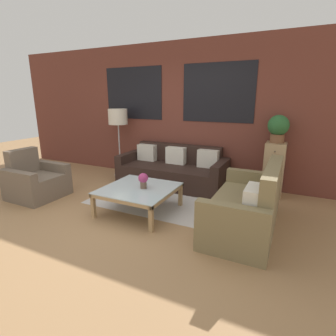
% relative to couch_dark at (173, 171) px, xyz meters
% --- Properties ---
extents(ground_plane, '(16.00, 16.00, 0.00)m').
position_rel_couch_dark_xyz_m(ground_plane, '(-0.22, -1.95, -0.28)').
color(ground_plane, '#9E754C').
extents(wall_back_brick, '(8.40, 0.09, 2.80)m').
position_rel_couch_dark_xyz_m(wall_back_brick, '(-0.22, 0.49, 1.12)').
color(wall_back_brick, brown).
rests_on(wall_back_brick, ground_plane).
extents(rug, '(2.14, 1.58, 0.00)m').
position_rel_couch_dark_xyz_m(rug, '(0.09, -0.79, -0.28)').
color(rug, '#BCB7B2').
rests_on(rug, ground_plane).
extents(couch_dark, '(2.14, 0.88, 0.78)m').
position_rel_couch_dark_xyz_m(couch_dark, '(0.00, 0.00, 0.00)').
color(couch_dark, black).
rests_on(couch_dark, ground_plane).
extents(settee_vintage, '(0.80, 1.60, 0.92)m').
position_rel_couch_dark_xyz_m(settee_vintage, '(1.69, -1.31, 0.03)').
color(settee_vintage, olive).
rests_on(settee_vintage, ground_plane).
extents(armchair_corner, '(0.80, 0.83, 0.84)m').
position_rel_couch_dark_xyz_m(armchair_corner, '(-1.89, -1.69, -0.01)').
color(armchair_corner, '#6B5B4C').
rests_on(armchair_corner, ground_plane).
extents(coffee_table, '(1.05, 1.05, 0.39)m').
position_rel_couch_dark_xyz_m(coffee_table, '(0.09, -1.42, 0.05)').
color(coffee_table, silver).
rests_on(coffee_table, ground_plane).
extents(floor_lamp, '(0.41, 0.41, 1.48)m').
position_rel_couch_dark_xyz_m(floor_lamp, '(-1.35, 0.08, 0.98)').
color(floor_lamp, '#B2B2B7').
rests_on(floor_lamp, ground_plane).
extents(drawer_cabinet, '(0.34, 0.40, 0.96)m').
position_rel_couch_dark_xyz_m(drawer_cabinet, '(1.87, 0.21, 0.20)').
color(drawer_cabinet, tan).
rests_on(drawer_cabinet, ground_plane).
extents(potted_plant, '(0.35, 0.35, 0.47)m').
position_rel_couch_dark_xyz_m(potted_plant, '(1.87, 0.21, 0.94)').
color(potted_plant, brown).
rests_on(potted_plant, drawer_cabinet).
extents(flower_vase, '(0.15, 0.15, 0.24)m').
position_rel_couch_dark_xyz_m(flower_vase, '(0.16, -1.41, 0.24)').
color(flower_vase, brown).
rests_on(flower_vase, coffee_table).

